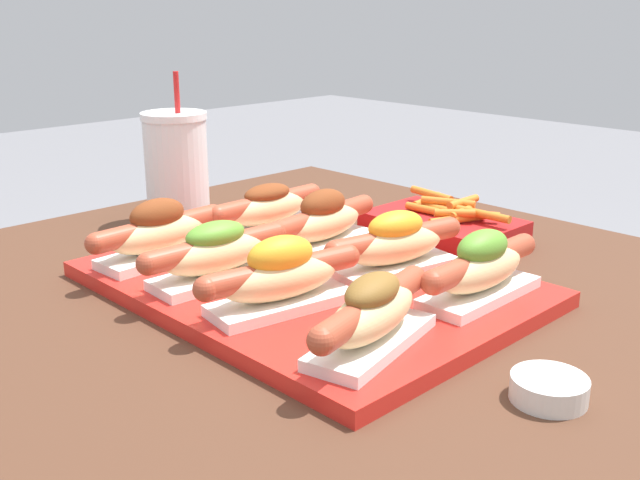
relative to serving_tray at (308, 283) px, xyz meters
The scene contains 12 objects.
serving_tray is the anchor object (origin of this frame).
hot_dog_0 0.20m from the serving_tray, 152.13° to the right, with size 0.07×0.20×0.08m.
hot_dog_1 0.11m from the serving_tray, 125.13° to the right, with size 0.07×0.20×0.07m.
hot_dog_2 0.11m from the serving_tray, 59.34° to the right, with size 0.09×0.20×0.08m.
hot_dog_3 0.20m from the serving_tray, 26.12° to the right, with size 0.09×0.19×0.07m.
hot_dog_4 0.19m from the serving_tray, 153.83° to the left, with size 0.06×0.20×0.07m.
hot_dog_5 0.12m from the serving_tray, 126.24° to the left, with size 0.07×0.20×0.08m.
hot_dog_6 0.11m from the serving_tray, 53.80° to the left, with size 0.09×0.20×0.07m.
hot_dog_7 0.20m from the serving_tray, 25.79° to the left, with size 0.06×0.20×0.08m.
sauce_bowl 0.33m from the serving_tray, ahead, with size 0.07×0.07×0.02m.
drink_cup 0.36m from the serving_tray, behind, with size 0.10×0.10×0.23m.
fries_basket 0.27m from the serving_tray, 91.73° to the left, with size 0.21×0.14×0.06m.
Camera 1 is at (0.56, -0.57, 1.08)m, focal length 42.00 mm.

